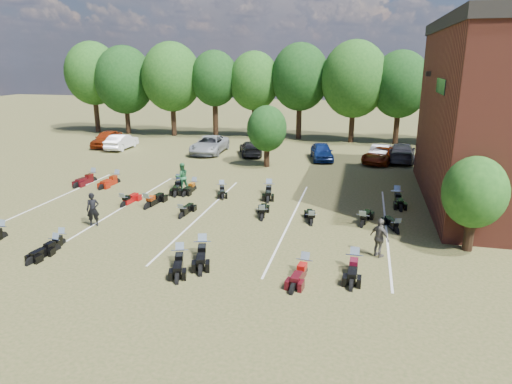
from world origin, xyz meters
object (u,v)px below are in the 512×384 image
(motorcycle_14, at_px, (93,181))
(motorcycle_7, at_px, (124,206))
(person_grey, at_px, (380,238))
(person_black, at_px, (93,210))
(motorcycle_0, at_px, (3,238))
(motorcycle_3, at_px, (203,255))
(car_4, at_px, (322,152))
(car_0, at_px, (107,139))
(person_green, at_px, (182,177))

(motorcycle_14, bearing_deg, motorcycle_7, -37.54)
(person_grey, height_order, motorcycle_14, person_grey)
(person_black, relative_size, motorcycle_14, 0.73)
(motorcycle_7, xyz_separation_m, motorcycle_14, (-5.05, 4.76, 0.00))
(motorcycle_0, distance_m, motorcycle_3, 10.23)
(car_4, xyz_separation_m, person_black, (-10.01, -19.20, 0.16))
(car_0, bearing_deg, car_4, -10.61)
(car_0, bearing_deg, person_black, -67.82)
(person_green, bearing_deg, car_0, -83.59)
(person_green, bearing_deg, motorcycle_0, 22.95)
(person_black, bearing_deg, motorcycle_14, 97.67)
(car_4, xyz_separation_m, motorcycle_0, (-13.39, -21.82, -0.72))
(car_4, xyz_separation_m, motorcycle_3, (-3.17, -21.49, -0.72))
(person_black, bearing_deg, car_0, 94.14)
(motorcycle_3, bearing_deg, person_grey, -4.22)
(person_green, relative_size, person_grey, 1.06)
(person_grey, relative_size, motorcycle_0, 0.78)
(car_0, distance_m, person_black, 23.54)
(person_black, relative_size, person_green, 0.95)
(car_4, height_order, motorcycle_3, car_4)
(car_4, relative_size, person_green, 2.28)
(person_black, xyz_separation_m, person_grey, (14.44, -0.58, -0.01))
(person_grey, height_order, motorcycle_7, person_grey)
(person_black, bearing_deg, motorcycle_0, -167.37)
(car_4, xyz_separation_m, motorcycle_7, (-10.14, -15.91, -0.72))
(motorcycle_3, bearing_deg, motorcycle_7, 124.37)
(motorcycle_7, bearing_deg, motorcycle_14, -39.27)
(car_4, height_order, motorcycle_0, car_4)
(motorcycle_3, bearing_deg, motorcycle_14, 122.34)
(car_0, relative_size, motorcycle_0, 2.06)
(car_0, xyz_separation_m, motorcycle_0, (8.10, -23.17, -0.79))
(car_4, xyz_separation_m, person_green, (-8.09, -11.83, 0.21))
(motorcycle_14, bearing_deg, person_grey, -17.95)
(person_green, relative_size, motorcycle_0, 0.82)
(car_0, bearing_deg, motorcycle_3, -58.28)
(motorcycle_0, bearing_deg, motorcycle_14, 96.21)
(person_green, height_order, motorcycle_14, person_green)
(motorcycle_0, height_order, motorcycle_14, motorcycle_14)
(motorcycle_0, xyz_separation_m, motorcycle_7, (3.25, 5.91, 0.00))
(car_0, relative_size, motorcycle_7, 2.19)
(motorcycle_3, bearing_deg, car_4, 64.69)
(motorcycle_3, xyz_separation_m, motorcycle_14, (-12.02, 10.35, 0.00))
(car_0, bearing_deg, person_grey, -46.20)
(person_black, relative_size, motorcycle_7, 0.83)
(motorcycle_3, height_order, motorcycle_7, motorcycle_3)
(motorcycle_7, bearing_deg, motorcycle_3, 145.36)
(car_4, height_order, person_grey, person_grey)
(motorcycle_7, height_order, motorcycle_14, motorcycle_14)
(person_green, xyz_separation_m, person_grey, (12.52, -7.95, -0.05))
(person_green, height_order, motorcycle_0, person_green)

